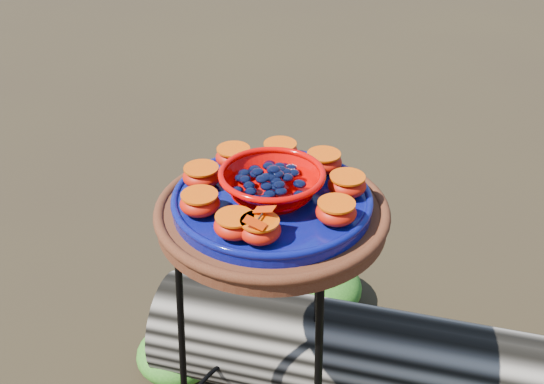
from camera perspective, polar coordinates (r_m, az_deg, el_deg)
The scene contains 18 objects.
plant_stand at distance 1.60m, azimuth -0.00°, elevation -13.05°, with size 0.44×0.44×0.70m, color black, non-canonical shape.
terracotta_saucer at distance 1.36m, azimuth -0.00°, elevation -1.97°, with size 0.46×0.46×0.04m, color #46160A.
cobalt_plate at distance 1.35m, azimuth -0.00°, elevation -0.85°, with size 0.39×0.39×0.03m, color #00043D.
red_bowl at distance 1.33m, azimuth -0.00°, elevation 0.62°, with size 0.20×0.20×0.05m, color #D40300, non-canonical shape.
glass_gems at distance 1.31m, azimuth -0.00°, elevation 2.14°, with size 0.15×0.15×0.03m, color black, non-canonical shape.
orange_half_0 at distance 1.21m, azimuth -1.03°, elevation -3.20°, with size 0.08×0.08×0.04m, color #AD0C09.
orange_half_1 at distance 1.26m, azimuth 5.38°, elevation -1.69°, with size 0.08×0.08×0.04m, color #AD0C09.
orange_half_2 at distance 1.34m, azimuth 6.29°, elevation 0.57°, with size 0.08×0.08×0.04m, color #AD0C09.
orange_half_3 at distance 1.42m, azimuth 4.34°, elevation 2.50°, with size 0.08×0.08×0.04m, color #AD0C09.
orange_half_4 at distance 1.46m, azimuth 0.68°, elevation 3.38°, with size 0.08×0.08×0.04m, color #AD0C09.
orange_half_5 at distance 1.44m, azimuth -3.23°, elevation 2.94°, with size 0.08×0.08×0.04m, color #AD0C09.
orange_half_6 at distance 1.37m, azimuth -5.91°, elevation 1.31°, with size 0.08×0.08×0.04m, color #AD0C09.
orange_half_7 at distance 1.29m, azimuth -6.05°, elevation -0.96°, with size 0.08×0.08×0.04m, color #AD0C09.
orange_half_8 at distance 1.22m, azimuth -3.12°, elevation -2.82°, with size 0.08×0.08×0.04m, color #AD0C09.
butterfly at distance 1.19m, azimuth -1.04°, elevation -2.09°, with size 0.08×0.05×0.01m, color red, non-canonical shape.
driftwood_log at distance 1.88m, azimuth 13.69°, elevation -14.48°, with size 1.52×0.40×0.29m, color black, non-canonical shape.
foliage_left at distance 2.02m, azimuth -7.91°, elevation -13.15°, with size 0.24×0.24×0.12m, color #245F15.
foliage_back at distance 2.20m, azimuth 3.46°, elevation -7.77°, with size 0.31×0.31×0.16m, color #245F15.
Camera 1 is at (0.62, -0.95, 1.47)m, focal length 45.00 mm.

